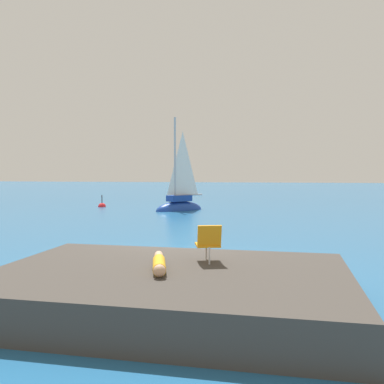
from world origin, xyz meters
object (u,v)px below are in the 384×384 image
at_px(sailboat_near, 179,205).
at_px(beach_chair, 208,241).
at_px(marker_buoy, 102,207).
at_px(person_sunbather, 159,264).

distance_m(sailboat_near, beach_chair, 19.71).
bearing_deg(marker_buoy, beach_chair, -64.38).
bearing_deg(beach_chair, person_sunbather, 116.42).
relative_size(beach_chair, marker_buoy, 0.71).
bearing_deg(sailboat_near, marker_buoy, -60.81).
relative_size(person_sunbather, marker_buoy, 1.54).
xyz_separation_m(sailboat_near, marker_buoy, (-5.98, 1.78, -0.35)).
relative_size(person_sunbather, beach_chair, 2.17).
distance_m(person_sunbather, marker_buoy, 23.67).
xyz_separation_m(sailboat_near, beach_chair, (4.11, -19.26, 0.84)).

